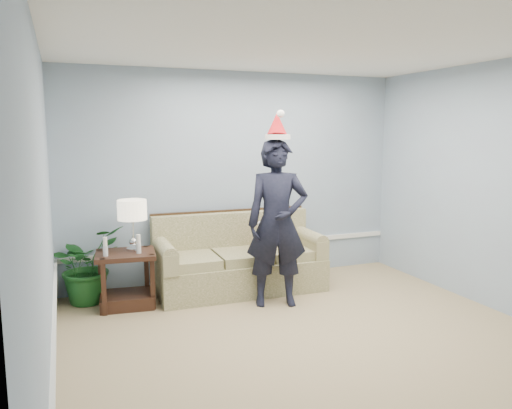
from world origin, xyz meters
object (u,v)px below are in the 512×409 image
object	(u,v)px
side_table	(127,285)
teddy_bear	(264,239)
sofa	(238,262)
man	(277,223)
houseplant	(87,265)
table_lamp	(132,212)

from	to	relation	value
side_table	teddy_bear	distance (m)	1.71
sofa	man	bearing A→B (deg)	-70.80
sofa	teddy_bear	distance (m)	0.43
houseplant	side_table	bearing A→B (deg)	-38.05
sofa	side_table	bearing A→B (deg)	-173.22
table_lamp	man	bearing A→B (deg)	-21.90
teddy_bear	table_lamp	bearing A→B (deg)	160.94
table_lamp	teddy_bear	xyz separation A→B (m)	(1.57, -0.03, -0.43)
man	houseplant	bearing A→B (deg)	172.34
table_lamp	houseplant	size ratio (longest dim) A/B	0.66
table_lamp	teddy_bear	world-z (taller)	table_lamp
sofa	side_table	distance (m)	1.38
man	sofa	bearing A→B (deg)	123.74
sofa	table_lamp	size ratio (longest dim) A/B	3.55
houseplant	man	distance (m)	2.23
sofa	table_lamp	distance (m)	1.47
sofa	teddy_bear	xyz separation A→B (m)	(0.29, -0.11, 0.29)
man	teddy_bear	bearing A→B (deg)	98.75
side_table	houseplant	xyz separation A→B (m)	(-0.40, 0.31, 0.19)
man	table_lamp	bearing A→B (deg)	173.76
side_table	table_lamp	bearing A→B (deg)	29.13
side_table	teddy_bear	size ratio (longest dim) A/B	1.88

